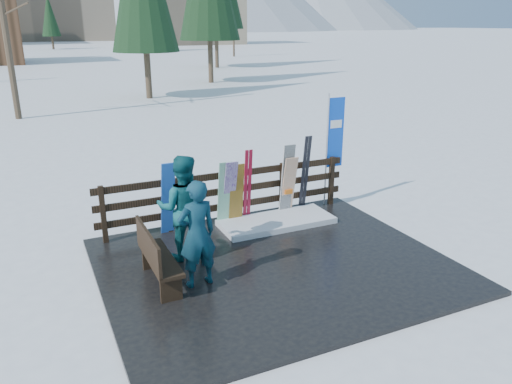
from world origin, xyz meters
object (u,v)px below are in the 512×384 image
snowboard_1 (225,194)px  rental_flag (333,137)px  snowboard_5 (289,186)px  snowboard_2 (236,194)px  snowboard_4 (287,180)px  bench (156,256)px  person_front (197,234)px  person_back (183,208)px  snowboard_0 (168,199)px  snowboard_3 (230,193)px

snowboard_1 → rental_flag: rental_flag is taller
snowboard_5 → snowboard_1: bearing=180.0°
snowboard_2 → snowboard_4: 1.21m
snowboard_4 → rental_flag: 1.57m
bench → snowboard_1: size_ratio=1.04×
snowboard_5 → person_front: bearing=-142.9°
person_back → snowboard_5: bearing=-138.1°
snowboard_1 → person_front: person_front is taller
snowboard_0 → snowboard_2: (1.47, 0.00, -0.11)m
person_front → snowboard_5: bearing=-150.0°
snowboard_5 → person_back: (-2.72, -1.08, 0.29)m
snowboard_3 → snowboard_2: bearing=0.0°
snowboard_0 → snowboard_4: size_ratio=0.98×
person_back → snowboard_2: bearing=-123.6°
bench → snowboard_0: 2.01m
snowboard_4 → snowboard_2: bearing=180.0°
snowboard_4 → person_back: 2.89m
snowboard_5 → rental_flag: rental_flag is taller
snowboard_5 → person_back: person_back is taller
person_front → rental_flag: bearing=-156.8°
snowboard_5 → person_back: 2.94m
snowboard_5 → person_front: (-2.82, -2.14, 0.22)m
snowboard_0 → snowboard_3: bearing=0.0°
snowboard_5 → rental_flag: bearing=11.8°
snowboard_3 → person_back: person_back is taller
bench → person_back: bearing=47.0°
bench → snowboard_2: size_ratio=1.11×
snowboard_0 → snowboard_5: 2.72m
snowboard_4 → bench: bearing=-151.4°
snowboard_1 → snowboard_4: bearing=0.0°
snowboard_1 → snowboard_5: bearing=-0.0°
snowboard_2 → snowboard_4: snowboard_4 is taller
snowboard_4 → rental_flag: rental_flag is taller
rental_flag → person_front: bearing=-149.6°
snowboard_0 → snowboard_5: size_ratio=1.17×
bench → snowboard_1: 2.69m
snowboard_3 → snowboard_1: bearing=180.0°
snowboard_1 → snowboard_4: 1.47m
person_back → bench: bearing=67.1°
bench → person_front: bearing=-24.1°
rental_flag → bench: bearing=-155.8°
snowboard_4 → person_back: bearing=-158.0°
snowboard_0 → snowboard_1: snowboard_0 is taller
bench → person_front: 0.78m
person_front → person_back: size_ratio=0.93×
rental_flag → person_front: rental_flag is taller
snowboard_0 → rental_flag: bearing=3.9°
person_front → snowboard_0: bearing=-100.0°
snowboard_3 → snowboard_4: (1.36, 0.00, 0.10)m
snowboard_2 → person_front: bearing=-126.4°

